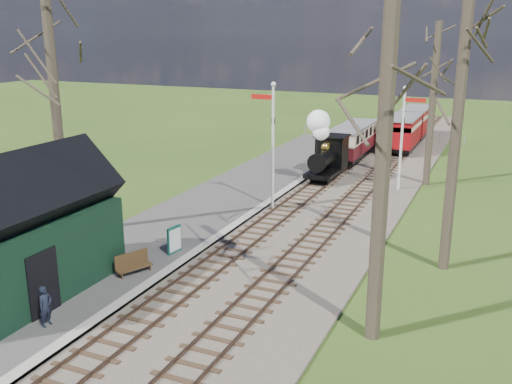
# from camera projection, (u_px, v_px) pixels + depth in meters

# --- Properties ---
(distant_hills) EXTENTS (114.40, 48.00, 22.02)m
(distant_hills) POSITION_uv_depth(u_px,v_px,m) (427.00, 228.00, 74.13)
(distant_hills) COLOR #385B23
(distant_hills) RESTS_ON ground
(ballast_bed) EXTENTS (8.00, 60.00, 0.10)m
(ballast_bed) POSITION_uv_depth(u_px,v_px,m) (345.00, 184.00, 32.47)
(ballast_bed) COLOR brown
(ballast_bed) RESTS_ON ground
(track_near) EXTENTS (1.60, 60.00, 0.15)m
(track_near) POSITION_uv_depth(u_px,v_px,m) (323.00, 181.00, 32.96)
(track_near) COLOR brown
(track_near) RESTS_ON ground
(track_far) EXTENTS (1.60, 60.00, 0.15)m
(track_far) POSITION_uv_depth(u_px,v_px,m) (367.00, 186.00, 31.95)
(track_far) COLOR brown
(track_far) RESTS_ON ground
(platform) EXTENTS (5.00, 44.00, 0.20)m
(platform) POSITION_uv_depth(u_px,v_px,m) (203.00, 212.00, 27.29)
(platform) COLOR #474442
(platform) RESTS_ON ground
(coping_strip) EXTENTS (0.40, 44.00, 0.21)m
(coping_strip) POSITION_uv_depth(u_px,v_px,m) (246.00, 218.00, 26.39)
(coping_strip) COLOR #B2AD9E
(coping_strip) RESTS_ON ground
(station_shed) EXTENTS (3.25, 6.30, 4.78)m
(station_shed) POSITION_uv_depth(u_px,v_px,m) (27.00, 232.00, 18.21)
(station_shed) COLOR black
(station_shed) RESTS_ON platform
(semaphore_near) EXTENTS (1.22, 0.24, 6.22)m
(semaphore_near) POSITION_uv_depth(u_px,v_px,m) (272.00, 137.00, 27.03)
(semaphore_near) COLOR silver
(semaphore_near) RESTS_ON ground
(semaphore_far) EXTENTS (1.22, 0.24, 5.72)m
(semaphore_far) POSITION_uv_depth(u_px,v_px,m) (404.00, 131.00, 30.37)
(semaphore_far) COLOR silver
(semaphore_far) RESTS_ON ground
(bare_trees) EXTENTS (15.51, 22.39, 12.00)m
(bare_trees) POSITION_uv_depth(u_px,v_px,m) (264.00, 125.00, 20.58)
(bare_trees) COLOR #382D23
(bare_trees) RESTS_ON ground
(fence_line) EXTENTS (12.60, 0.08, 1.00)m
(fence_line) POSITION_uv_depth(u_px,v_px,m) (380.00, 135.00, 45.04)
(fence_line) COLOR slate
(fence_line) RESTS_ON ground
(locomotive) EXTENTS (1.66, 3.87, 4.14)m
(locomotive) POSITION_uv_depth(u_px,v_px,m) (326.00, 149.00, 32.84)
(locomotive) COLOR black
(locomotive) RESTS_ON ground
(coach) EXTENTS (1.93, 6.63, 2.03)m
(coach) POSITION_uv_depth(u_px,v_px,m) (353.00, 140.00, 38.31)
(coach) COLOR black
(coach) RESTS_ON ground
(red_carriage_a) EXTENTS (1.98, 4.89, 2.08)m
(red_carriage_a) POSITION_uv_depth(u_px,v_px,m) (403.00, 133.00, 40.96)
(red_carriage_a) COLOR black
(red_carriage_a) RESTS_ON ground
(red_carriage_b) EXTENTS (1.98, 4.89, 2.08)m
(red_carriage_b) POSITION_uv_depth(u_px,v_px,m) (415.00, 122.00, 45.80)
(red_carriage_b) COLOR black
(red_carriage_b) RESTS_ON ground
(sign_board) EXTENTS (0.21, 0.73, 1.07)m
(sign_board) POSITION_uv_depth(u_px,v_px,m) (174.00, 240.00, 21.92)
(sign_board) COLOR #0F4739
(sign_board) RESTS_ON platform
(bench) EXTENTS (0.89, 1.35, 0.75)m
(bench) POSITION_uv_depth(u_px,v_px,m) (133.00, 263.00, 20.15)
(bench) COLOR #422D17
(bench) RESTS_ON platform
(person) EXTENTS (0.32, 0.47, 1.23)m
(person) POSITION_uv_depth(u_px,v_px,m) (46.00, 306.00, 16.45)
(person) COLOR black
(person) RESTS_ON platform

